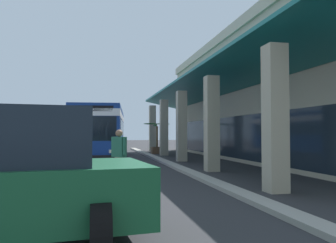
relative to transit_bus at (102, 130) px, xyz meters
name	(u,v)px	position (x,y,z in m)	size (l,w,h in m)	color
ground	(229,159)	(2.41, 7.72, -1.85)	(120.00, 120.00, 0.00)	#2D2D30
curb_strip	(162,160)	(3.08, 3.32, -1.79)	(31.54, 0.50, 0.12)	#9E998E
plaza_building	(310,96)	(3.08, 12.94, 2.16)	(26.59, 14.55, 8.01)	#B2A88E
transit_bus	(102,130)	(0.00, 0.00, 0.00)	(11.39, 3.58, 3.34)	navy
pedestrian	(119,153)	(11.07, 0.38, -0.87)	(0.62, 0.48, 1.74)	#726651
potted_palm	(157,146)	(-4.41, 4.37, -1.26)	(1.58, 2.18, 2.45)	brown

